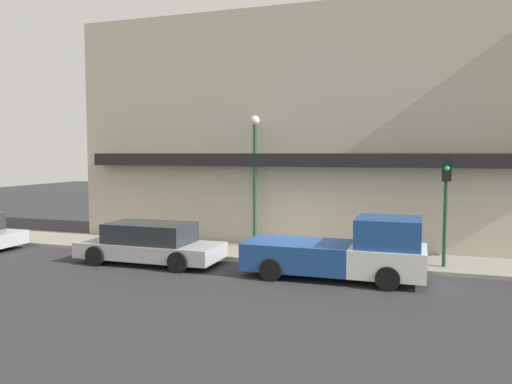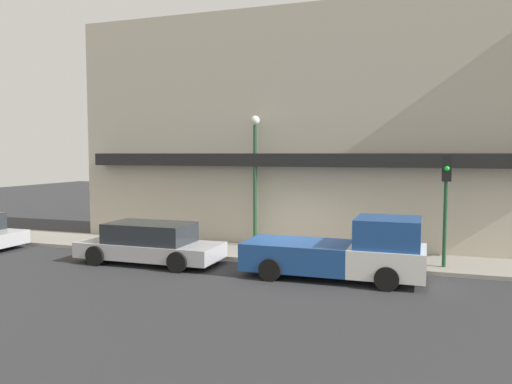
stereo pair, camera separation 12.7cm
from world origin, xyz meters
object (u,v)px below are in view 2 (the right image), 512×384
Objects in this scene: pickup_truck at (345,252)px; fire_hydrant at (309,249)px; parked_car at (150,243)px; traffic_light at (446,191)px; street_lamp at (255,164)px.

fire_hydrant is (-1.54, 1.99, -0.38)m from pickup_truck.
traffic_light reaches higher than parked_car.
traffic_light is at bearing -0.83° from fire_hydrant.
parked_car is 0.97× the size of street_lamp.
fire_hydrant is at bearing 21.91° from parked_car.
pickup_truck is 2.55m from fire_hydrant.
fire_hydrant is 4.07m from street_lamp.
fire_hydrant is at bearing 179.17° from traffic_light.
parked_car is at bearing -168.42° from traffic_light.
traffic_light is (4.35, -0.06, 2.13)m from fire_hydrant.
parked_car is 8.21× the size of fire_hydrant.
street_lamp reaches higher than parked_car.
street_lamp is 1.43× the size of traffic_light.
fire_hydrant is 4.85m from traffic_light.
street_lamp is (-2.47, 1.46, 2.88)m from fire_hydrant.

